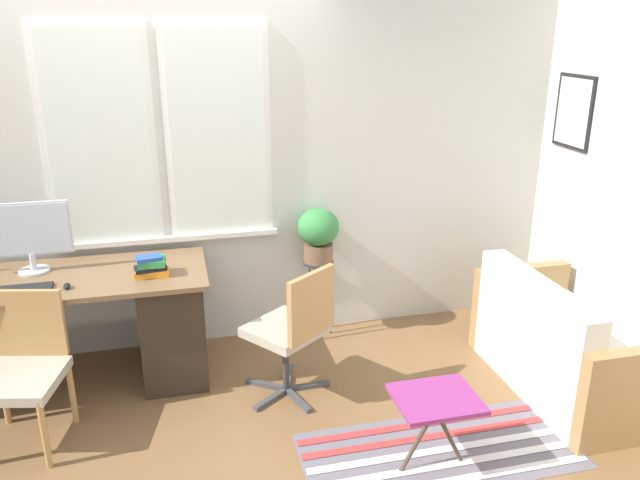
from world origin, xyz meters
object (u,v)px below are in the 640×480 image
at_px(monitor, 28,234).
at_px(mouse, 67,286).
at_px(keyboard, 22,289).
at_px(desk_chair_wooden, 21,367).
at_px(potted_plant, 318,232).
at_px(office_chair_swivel, 293,329).
at_px(couch_loveseat, 564,349).
at_px(folding_stool, 436,403).
at_px(plant_stand, 318,272).
at_px(book_stack, 151,266).

xyz_separation_m(monitor, mouse, (0.24, -0.33, -0.24)).
bearing_deg(keyboard, desk_chair_wooden, -88.01).
bearing_deg(potted_plant, office_chair_swivel, -114.41).
distance_m(couch_loveseat, folding_stool, 1.25).
xyz_separation_m(monitor, folding_stool, (2.14, -1.46, -0.62)).
height_order(potted_plant, folding_stool, potted_plant).
relative_size(mouse, potted_plant, 0.17).
relative_size(desk_chair_wooden, plant_stand, 1.40).
height_order(desk_chair_wooden, potted_plant, potted_plant).
distance_m(couch_loveseat, plant_stand, 1.75).
distance_m(book_stack, folding_stool, 1.90).
bearing_deg(couch_loveseat, folding_stool, 115.18).
distance_m(monitor, office_chair_swivel, 1.75).
bearing_deg(mouse, folding_stool, -30.70).
bearing_deg(monitor, couch_loveseat, -15.86).
height_order(keyboard, office_chair_swivel, office_chair_swivel).
relative_size(monitor, book_stack, 2.38).
bearing_deg(office_chair_swivel, mouse, -49.22).
distance_m(desk_chair_wooden, folding_stool, 2.28).
distance_m(keyboard, couch_loveseat, 3.37).
distance_m(keyboard, folding_stool, 2.47).
distance_m(book_stack, potted_plant, 1.23).
xyz_separation_m(plant_stand, potted_plant, (0.00, 0.00, 0.31)).
height_order(monitor, plant_stand, monitor).
height_order(monitor, folding_stool, monitor).
bearing_deg(monitor, folding_stool, -34.29).
relative_size(couch_loveseat, folding_stool, 2.99).
xyz_separation_m(mouse, office_chair_swivel, (1.31, -0.29, -0.30)).
xyz_separation_m(desk_chair_wooden, folding_stool, (2.14, -0.79, -0.06)).
relative_size(monitor, office_chair_swivel, 0.58).
xyz_separation_m(desk_chair_wooden, office_chair_swivel, (1.55, 0.05, 0.02)).
xyz_separation_m(desk_chair_wooden, plant_stand, (1.89, 0.80, 0.06)).
bearing_deg(folding_stool, book_stack, 139.31).
bearing_deg(monitor, mouse, -54.15).
distance_m(monitor, keyboard, 0.39).
distance_m(potted_plant, folding_stool, 1.67).
xyz_separation_m(potted_plant, folding_stool, (0.24, -1.59, -0.43)).
distance_m(desk_chair_wooden, potted_plant, 2.09).
bearing_deg(keyboard, book_stack, 4.18).
relative_size(mouse, couch_loveseat, 0.05).
bearing_deg(monitor, plant_stand, 4.09).
distance_m(monitor, couch_loveseat, 3.47).
bearing_deg(keyboard, monitor, 87.31).
xyz_separation_m(book_stack, desk_chair_wooden, (-0.73, -0.42, -0.37)).
bearing_deg(couch_loveseat, potted_plant, 52.20).
bearing_deg(office_chair_swivel, keyboard, -48.27).
xyz_separation_m(office_chair_swivel, potted_plant, (0.34, 0.75, 0.35)).
bearing_deg(folding_stool, keyboard, 151.75).
bearing_deg(folding_stool, potted_plant, 98.67).
distance_m(book_stack, office_chair_swivel, 0.97).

